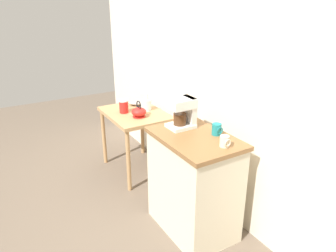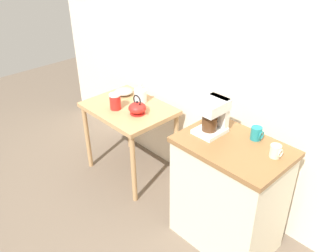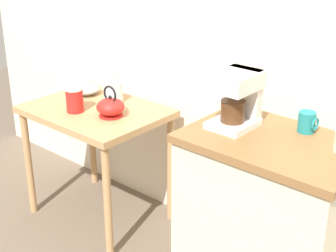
% 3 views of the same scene
% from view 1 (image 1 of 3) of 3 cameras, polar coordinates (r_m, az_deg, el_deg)
% --- Properties ---
extents(ground_plane, '(8.00, 8.00, 0.00)m').
position_cam_1_polar(ground_plane, '(3.48, -1.28, -11.87)').
color(ground_plane, '#6B5B4C').
extents(back_wall, '(4.40, 0.10, 2.80)m').
position_cam_1_polar(back_wall, '(3.09, 6.38, 11.78)').
color(back_wall, beige).
rests_on(back_wall, ground_plane).
extents(wooden_table, '(0.81, 0.60, 0.73)m').
position_cam_1_polar(wooden_table, '(3.67, -5.86, 1.00)').
color(wooden_table, tan).
rests_on(wooden_table, ground_plane).
extents(kitchen_counter, '(0.78, 0.53, 0.90)m').
position_cam_1_polar(kitchen_counter, '(2.80, 4.58, -10.22)').
color(kitchen_counter, beige).
rests_on(kitchen_counter, ground_plane).
extents(bowl_stoneware, '(0.18, 0.18, 0.06)m').
position_cam_1_polar(bowl_stoneware, '(3.88, -5.70, 4.25)').
color(bowl_stoneware, '#9E998C').
rests_on(bowl_stoneware, wooden_table).
extents(teakettle, '(0.19, 0.16, 0.18)m').
position_cam_1_polar(teakettle, '(3.46, -5.19, 2.51)').
color(teakettle, red).
rests_on(teakettle, wooden_table).
extents(glass_carafe_vase, '(0.12, 0.12, 0.20)m').
position_cam_1_polar(glass_carafe_vase, '(3.67, -3.90, 3.87)').
color(glass_carafe_vase, silver).
rests_on(glass_carafe_vase, wooden_table).
extents(canister_enamel, '(0.10, 0.10, 0.15)m').
position_cam_1_polar(canister_enamel, '(3.61, -7.88, 3.49)').
color(canister_enamel, red).
rests_on(canister_enamel, wooden_table).
extents(coffee_maker, '(0.18, 0.22, 0.26)m').
position_cam_1_polar(coffee_maker, '(2.72, 2.70, 2.60)').
color(coffee_maker, white).
rests_on(coffee_maker, kitchen_counter).
extents(mug_small_cream, '(0.08, 0.07, 0.09)m').
position_cam_1_polar(mug_small_cream, '(2.42, 10.05, -2.71)').
color(mug_small_cream, beige).
rests_on(mug_small_cream, kitchen_counter).
extents(mug_dark_teal, '(0.08, 0.08, 0.09)m').
position_cam_1_polar(mug_dark_teal, '(2.62, 8.67, -0.59)').
color(mug_dark_teal, teal).
rests_on(mug_dark_teal, kitchen_counter).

